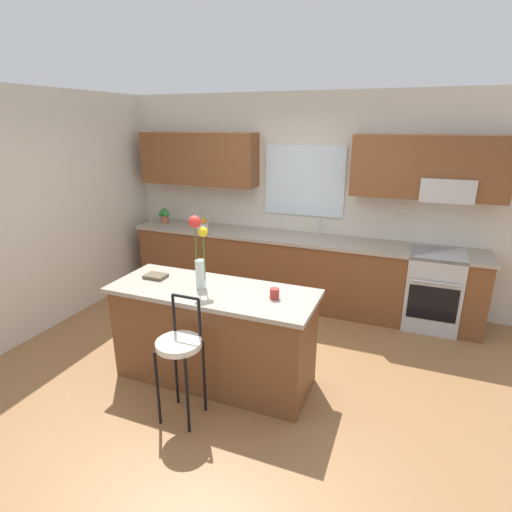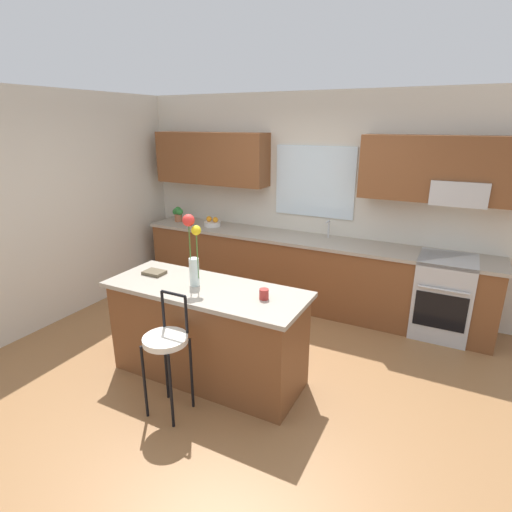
% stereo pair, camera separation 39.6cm
% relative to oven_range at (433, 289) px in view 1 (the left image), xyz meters
% --- Properties ---
extents(ground_plane, '(14.00, 14.00, 0.00)m').
position_rel_oven_range_xyz_m(ground_plane, '(-1.69, -1.68, -0.46)').
color(ground_plane, olive).
extents(wall_left, '(0.12, 4.60, 2.70)m').
position_rel_oven_range_xyz_m(wall_left, '(-4.25, -1.38, 0.89)').
color(wall_left, beige).
rests_on(wall_left, ground).
extents(back_wall_assembly, '(5.60, 0.50, 2.70)m').
position_rel_oven_range_xyz_m(back_wall_assembly, '(-1.65, 0.31, 1.05)').
color(back_wall_assembly, beige).
rests_on(back_wall_assembly, ground).
extents(counter_run, '(4.56, 0.64, 0.92)m').
position_rel_oven_range_xyz_m(counter_run, '(-1.69, 0.02, 0.01)').
color(counter_run, brown).
rests_on(counter_run, ground).
extents(sink_faucet, '(0.02, 0.13, 0.23)m').
position_rel_oven_range_xyz_m(sink_faucet, '(-1.43, 0.17, 0.60)').
color(sink_faucet, '#B7BABC').
rests_on(sink_faucet, counter_run).
extents(oven_range, '(0.60, 0.64, 0.92)m').
position_rel_oven_range_xyz_m(oven_range, '(0.00, 0.00, 0.00)').
color(oven_range, '#B7BABC').
rests_on(oven_range, ground).
extents(kitchen_island, '(1.87, 0.72, 0.92)m').
position_rel_oven_range_xyz_m(kitchen_island, '(-1.90, -1.92, 0.00)').
color(kitchen_island, brown).
rests_on(kitchen_island, ground).
extents(bar_stool_near, '(0.36, 0.36, 1.04)m').
position_rel_oven_range_xyz_m(bar_stool_near, '(-1.90, -2.49, 0.18)').
color(bar_stool_near, black).
rests_on(bar_stool_near, ground).
extents(flower_vase, '(0.17, 0.11, 0.66)m').
position_rel_oven_range_xyz_m(flower_vase, '(-2.01, -1.92, 0.80)').
color(flower_vase, silver).
rests_on(flower_vase, kitchen_island).
extents(mug_ceramic, '(0.08, 0.08, 0.09)m').
position_rel_oven_range_xyz_m(mug_ceramic, '(-1.32, -1.90, 0.51)').
color(mug_ceramic, '#A52D28').
rests_on(mug_ceramic, kitchen_island).
extents(cookbook, '(0.20, 0.15, 0.03)m').
position_rel_oven_range_xyz_m(cookbook, '(-2.53, -1.87, 0.48)').
color(cookbook, brown).
rests_on(cookbook, kitchen_island).
extents(fruit_bowl_oranges, '(0.24, 0.24, 0.13)m').
position_rel_oven_range_xyz_m(fruit_bowl_oranges, '(-3.09, 0.02, 0.50)').
color(fruit_bowl_oranges, silver).
rests_on(fruit_bowl_oranges, counter_run).
extents(potted_plant_small, '(0.18, 0.12, 0.22)m').
position_rel_oven_range_xyz_m(potted_plant_small, '(-3.69, 0.03, 0.59)').
color(potted_plant_small, '#9E5B3D').
rests_on(potted_plant_small, counter_run).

